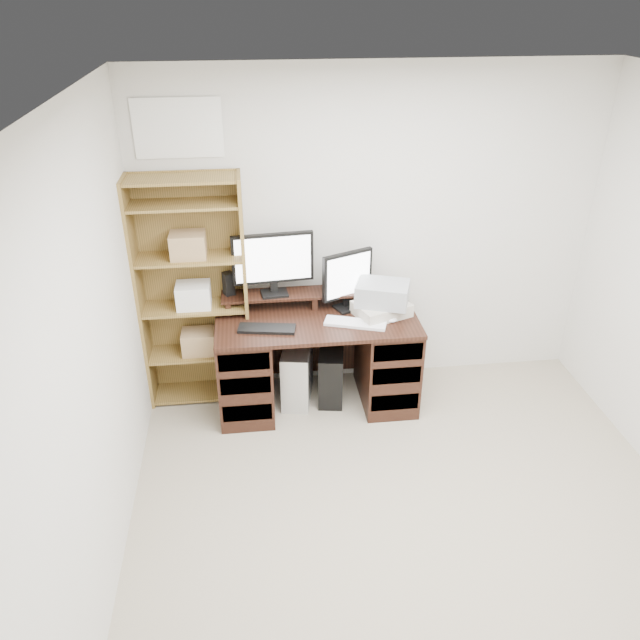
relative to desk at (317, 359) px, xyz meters
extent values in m
cube|color=tan|center=(0.45, -1.64, -0.40)|extent=(3.50, 4.00, 0.02)
cube|color=white|center=(0.45, -1.64, 2.12)|extent=(3.50, 4.00, 0.02)
cube|color=silver|center=(0.45, 0.37, 0.86)|extent=(3.50, 0.02, 2.50)
cube|color=silver|center=(-1.31, -1.64, 0.86)|extent=(0.02, 4.00, 2.50)
cube|color=white|center=(-0.90, 0.35, 1.69)|extent=(0.60, 0.01, 0.40)
cube|color=black|center=(0.00, -0.01, 0.35)|extent=(1.50, 0.70, 0.03)
cube|color=black|center=(-0.55, -0.01, -0.03)|extent=(0.40, 0.66, 0.72)
cube|color=black|center=(0.55, -0.01, -0.03)|extent=(0.40, 0.66, 0.72)
cube|color=black|center=(0.00, 0.32, 0.01)|extent=(1.48, 0.02, 0.65)
cube|color=black|center=(-0.55, -0.34, -0.21)|extent=(0.36, 0.01, 0.14)
cube|color=black|center=(-0.55, -0.34, 0.03)|extent=(0.36, 0.01, 0.14)
cube|color=black|center=(-0.55, -0.34, 0.23)|extent=(0.36, 0.01, 0.14)
cube|color=black|center=(0.55, -0.34, -0.21)|extent=(0.36, 0.01, 0.14)
cube|color=black|center=(0.55, -0.34, 0.03)|extent=(0.36, 0.01, 0.14)
cube|color=black|center=(0.55, -0.34, 0.23)|extent=(0.36, 0.01, 0.14)
cube|color=black|center=(-0.65, 0.21, 0.41)|extent=(0.04, 0.20, 0.10)
cube|color=black|center=(0.00, 0.21, 0.41)|extent=(0.04, 0.20, 0.10)
cube|color=black|center=(0.65, 0.21, 0.41)|extent=(0.04, 0.20, 0.10)
cube|color=black|center=(0.00, 0.21, 0.47)|extent=(1.40, 0.22, 0.02)
cube|color=black|center=(-0.30, 0.19, 0.49)|extent=(0.21, 0.17, 0.02)
cube|color=black|center=(-0.30, 0.22, 0.55)|extent=(0.06, 0.04, 0.11)
cube|color=black|center=(-0.30, 0.22, 0.77)|extent=(0.60, 0.09, 0.38)
cube|color=white|center=(-0.30, 0.19, 0.77)|extent=(0.56, 0.05, 0.34)
cube|color=black|center=(0.26, 0.13, 0.37)|extent=(0.24, 0.22, 0.02)
cube|color=black|center=(0.25, 0.15, 0.43)|extent=(0.06, 0.05, 0.11)
cube|color=black|center=(0.25, 0.15, 0.63)|extent=(0.40, 0.20, 0.36)
cube|color=white|center=(0.26, 0.13, 0.63)|extent=(0.34, 0.15, 0.32)
cube|color=black|center=(-0.64, 0.23, 0.57)|extent=(0.10, 0.10, 0.18)
cube|color=black|center=(-0.38, -0.14, 0.37)|extent=(0.43, 0.20, 0.02)
cube|color=white|center=(0.27, -0.13, 0.37)|extent=(0.47, 0.27, 0.02)
ellipsoid|color=white|center=(0.54, -0.13, 0.38)|extent=(0.09, 0.07, 0.03)
cube|color=#BCB5A4|center=(0.49, 0.00, 0.41)|extent=(0.46, 0.41, 0.10)
cube|color=#9CA1A6|center=(0.49, 0.00, 0.54)|extent=(0.45, 0.38, 0.16)
cube|color=silver|center=(-0.15, 0.07, -0.15)|extent=(0.29, 0.51, 0.48)
cube|color=black|center=(0.12, 0.06, -0.17)|extent=(0.26, 0.46, 0.44)
cube|color=#19FF33|center=(0.09, -0.15, -0.08)|extent=(0.01, 0.01, 0.01)
cube|color=olive|center=(-1.29, 0.19, 0.51)|extent=(0.02, 0.30, 1.80)
cube|color=olive|center=(-0.51, 0.19, 0.51)|extent=(0.02, 0.30, 1.80)
cube|color=olive|center=(-0.90, 0.33, 0.51)|extent=(0.80, 0.01, 1.80)
cube|color=olive|center=(-0.90, 0.19, -0.36)|extent=(0.75, 0.28, 0.02)
cube|color=olive|center=(-0.90, 0.19, 0.01)|extent=(0.75, 0.28, 0.02)
cube|color=olive|center=(-0.90, 0.19, 0.41)|extent=(0.75, 0.28, 0.02)
cube|color=olive|center=(-0.90, 0.19, 0.81)|extent=(0.75, 0.28, 0.02)
cube|color=olive|center=(-0.90, 0.19, 1.21)|extent=(0.75, 0.28, 0.02)
cube|color=olive|center=(-0.90, 0.19, 1.39)|extent=(0.75, 0.28, 0.02)
cube|color=#A07F54|center=(-0.90, 0.19, 0.11)|extent=(0.25, 0.20, 0.18)
cube|color=white|center=(-0.90, 0.19, 0.51)|extent=(0.25, 0.20, 0.18)
cube|color=#A07F54|center=(-0.90, 0.19, 0.91)|extent=(0.25, 0.20, 0.18)
camera|label=1|loc=(-0.45, -4.04, 2.58)|focal=35.00mm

